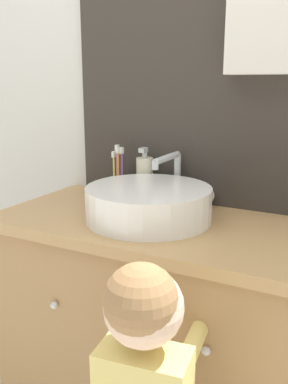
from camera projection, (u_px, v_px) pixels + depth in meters
wall_back at (208, 71)px, 1.46m from camera, size 3.20×0.18×2.50m
vanity_counter at (161, 337)px, 1.45m from camera, size 1.08×0.52×0.83m
sink_basin at (150, 203)px, 1.34m from camera, size 0.40×0.45×0.19m
toothbrush_holder at (119, 186)px, 1.59m from camera, size 0.08×0.08×0.20m
soap_dispenser at (145, 178)px, 1.56m from camera, size 0.06×0.06×0.20m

